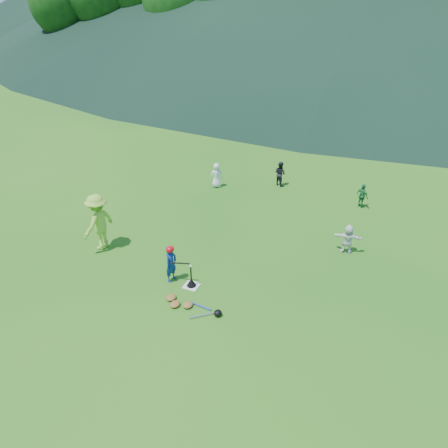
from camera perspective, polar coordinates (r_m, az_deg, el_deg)
name	(u,v)px	position (r m, az deg, el deg)	size (l,w,h in m)	color
ground	(192,286)	(13.52, -4.27, -8.07)	(120.00, 120.00, 0.00)	#1A5E15
home_plate	(192,286)	(13.52, -4.27, -8.04)	(0.45, 0.45, 0.02)	silver
baseball	(191,266)	(13.09, -4.38, -5.49)	(0.08, 0.08, 0.08)	white
batter_child	(171,264)	(13.49, -6.93, -5.18)	(0.44, 0.29, 1.21)	navy
adult_coach	(98,222)	(15.43, -16.09, 0.24)	(1.30, 0.75, 2.01)	#93CD3C
fielder_a	(217,175)	(19.70, -0.99, 6.38)	(0.55, 0.36, 1.12)	white
fielder_b	(280,174)	(20.04, 7.34, 6.56)	(0.55, 0.43, 1.13)	black
fielder_c	(362,196)	(18.71, 17.61, 3.52)	(0.60, 0.25, 1.02)	#22713A
fielder_d	(348,239)	(15.38, 15.86, -1.87)	(0.98, 0.31, 1.05)	white
batting_tee	(191,283)	(13.44, -4.29, -7.63)	(0.30, 0.30, 0.68)	black
batter_gear	(171,250)	(13.21, -6.96, -3.45)	(0.73, 0.26, 0.57)	#B70C12
equipment_pile	(188,305)	(12.72, -4.77, -10.49)	(1.80, 0.74, 0.19)	olive
outfield_fence	(349,87)	(38.55, 15.98, 16.82)	(70.07, 0.08, 1.33)	gray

